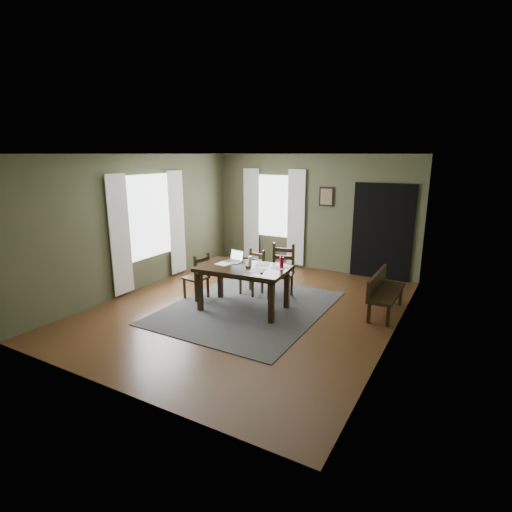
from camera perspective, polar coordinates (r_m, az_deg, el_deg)
The scene contains 25 objects.
ground at distance 7.28m, azimuth -1.17°, elevation -7.44°, with size 5.00×6.00×0.01m.
room_shell at distance 6.81m, azimuth -1.24°, elevation 6.82°, with size 5.02×6.02×2.71m.
rug at distance 7.27m, azimuth -1.17°, elevation -7.35°, with size 2.60×3.20×0.01m.
dining_table at distance 6.98m, azimuth -1.79°, elevation -2.31°, with size 1.64×1.07×0.78m.
chair_end at distance 7.65m, azimuth -8.35°, elevation -2.96°, with size 0.45×0.44×0.89m.
chair_back_left at distance 7.87m, azimuth -0.45°, elevation -2.39°, with size 0.43×0.43×0.87m.
chair_back_right at distance 7.67m, azimuth 3.65°, elevation -2.30°, with size 0.52×0.52×1.02m.
bench at distance 7.25m, azimuth 17.70°, elevation -4.57°, with size 0.41×1.27×0.72m.
laptop at distance 7.28m, azimuth -3.01°, elevation -0.38°, with size 0.33×0.27×0.21m.
computer_mouse at distance 6.90m, azimuth -1.12°, elevation -1.52°, with size 0.05×0.09×0.03m, color #3F3F42.
tv_remote at distance 6.63m, azimuth 0.85°, elevation -2.25°, with size 0.05×0.17×0.02m, color black.
drinking_glass at distance 7.11m, azimuth -0.88°, elevation -0.58°, with size 0.06×0.06×0.14m, color silver.
water_bottle at distance 6.85m, azimuth 3.68°, elevation -0.90°, with size 0.07×0.07×0.23m.
paper_a at distance 7.18m, azimuth -4.41°, elevation -1.04°, with size 0.25×0.33×0.00m, color white.
paper_b at distance 6.74m, azimuth 0.26°, elevation -2.04°, with size 0.23×0.31×0.00m, color white.
paper_c at distance 7.10m, azimuth 0.98°, elevation -1.19°, with size 0.25×0.32×0.00m, color white.
paper_d at distance 6.91m, azimuth 3.51°, elevation -1.65°, with size 0.23×0.30×0.00m, color white.
window_left at distance 8.52m, azimuth -15.05°, elevation 5.46°, with size 0.01×1.30×1.70m.
window_back at distance 9.92m, azimuth 2.53°, elevation 7.14°, with size 1.00×0.01×1.50m.
curtain_left_near at distance 7.98m, azimuth -18.86°, elevation 2.78°, with size 0.03×0.48×2.30m.
curtain_left_far at distance 9.14m, azimuth -11.24°, elevation 4.67°, with size 0.03×0.48×2.30m.
curtain_back_left at distance 10.22m, azimuth -0.68°, elevation 5.95°, with size 0.44×0.03×2.30m.
curtain_back_right at distance 9.67m, azimuth 5.73°, elevation 5.39°, with size 0.44×0.03×2.30m.
framed_picture at distance 9.36m, azimuth 10.02°, elevation 8.35°, with size 0.34×0.03×0.44m.
doorway_back at distance 9.12m, azimuth 17.56°, elevation 3.29°, with size 1.30×0.03×2.10m.
Camera 1 is at (3.43, -5.82, 2.70)m, focal length 28.00 mm.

